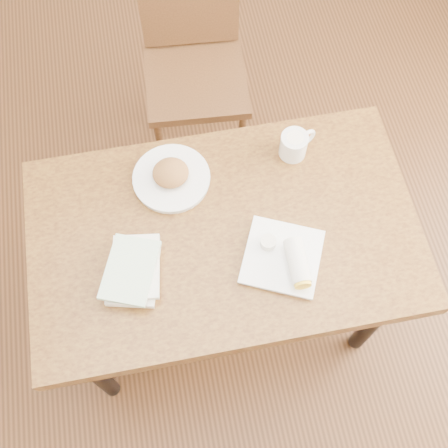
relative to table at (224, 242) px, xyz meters
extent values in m
cube|color=#472814|center=(0.00, 0.00, -0.67)|extent=(4.00, 5.00, 0.01)
cube|color=brown|center=(0.00, 0.00, 0.06)|extent=(1.23, 0.74, 0.06)
cylinder|color=black|center=(-0.51, -0.27, -0.32)|extent=(0.06, 0.06, 0.69)
cylinder|color=black|center=(0.51, -0.27, -0.32)|extent=(0.06, 0.06, 0.69)
cylinder|color=black|center=(-0.51, 0.27, -0.32)|extent=(0.06, 0.06, 0.69)
cylinder|color=black|center=(0.51, 0.27, -0.32)|extent=(0.06, 0.06, 0.69)
cylinder|color=#4C2D15|center=(0.23, 1.00, -0.44)|extent=(0.04, 0.04, 0.45)
cylinder|color=#4C2D15|center=(-0.13, 1.03, -0.44)|extent=(0.04, 0.04, 0.45)
cylinder|color=#4C2D15|center=(0.20, 0.64, -0.44)|extent=(0.04, 0.04, 0.45)
cylinder|color=#4C2D15|center=(-0.15, 0.67, -0.44)|extent=(0.04, 0.04, 0.45)
cube|color=#4C2D15|center=(0.04, 0.83, -0.19)|extent=(0.45, 0.45, 0.04)
cylinder|color=white|center=(-0.13, 0.21, 0.10)|extent=(0.25, 0.25, 0.02)
cylinder|color=white|center=(-0.13, 0.21, 0.11)|extent=(0.25, 0.25, 0.01)
ellipsoid|color=#B27538|center=(-0.13, 0.21, 0.14)|extent=(0.14, 0.14, 0.06)
cylinder|color=white|center=(0.28, 0.24, 0.13)|extent=(0.09, 0.09, 0.09)
torus|color=white|center=(0.33, 0.26, 0.13)|extent=(0.07, 0.04, 0.07)
cylinder|color=tan|center=(0.28, 0.24, 0.17)|extent=(0.08, 0.08, 0.01)
cylinder|color=#F2E5CC|center=(0.28, 0.24, 0.18)|extent=(0.05, 0.05, 0.00)
cube|color=white|center=(0.16, -0.12, 0.09)|extent=(0.30, 0.30, 0.01)
cube|color=white|center=(0.16, -0.12, 0.10)|extent=(0.30, 0.30, 0.01)
cylinder|color=white|center=(0.19, -0.16, 0.14)|extent=(0.06, 0.14, 0.06)
cylinder|color=yellow|center=(0.19, -0.23, 0.14)|extent=(0.05, 0.02, 0.05)
cylinder|color=silver|center=(0.12, -0.08, 0.12)|extent=(0.05, 0.05, 0.03)
cylinder|color=red|center=(0.12, -0.08, 0.13)|extent=(0.04, 0.04, 0.01)
cube|color=white|center=(-0.29, -0.09, 0.10)|extent=(0.19, 0.24, 0.02)
cube|color=silver|center=(-0.28, -0.08, 0.12)|extent=(0.17, 0.22, 0.02)
cube|color=#77B37C|center=(-0.30, -0.09, 0.14)|extent=(0.21, 0.24, 0.01)
camera|label=1|loc=(-0.14, -0.72, 1.68)|focal=45.00mm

